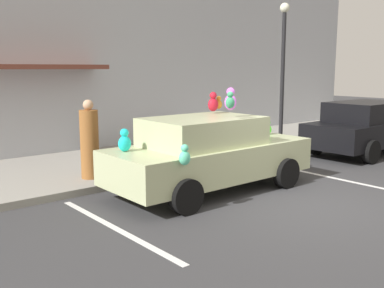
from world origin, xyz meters
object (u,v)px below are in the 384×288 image
teddy_bear_on_sidewalk (207,146)px  street_lamp_post (283,61)px  parked_sedan_behind (368,127)px  pedestrian_walking_past (90,143)px  plush_covered_car (209,153)px

teddy_bear_on_sidewalk → street_lamp_post: (2.71, -0.27, 2.24)m
parked_sedan_behind → pedestrian_walking_past: bearing=166.4°
teddy_bear_on_sidewalk → parked_sedan_behind: bearing=-23.6°
plush_covered_car → teddy_bear_on_sidewalk: 2.78m
plush_covered_car → teddy_bear_on_sidewalk: (1.82, 2.07, -0.34)m
teddy_bear_on_sidewalk → street_lamp_post: street_lamp_post is taller
plush_covered_car → parked_sedan_behind: size_ratio=0.97×
plush_covered_car → pedestrian_walking_past: (-1.65, 2.02, 0.13)m
street_lamp_post → pedestrian_walking_past: bearing=178.0°
pedestrian_walking_past → teddy_bear_on_sidewalk: bearing=0.9°
parked_sedan_behind → pedestrian_walking_past: pedestrian_walking_past is taller
teddy_bear_on_sidewalk → pedestrian_walking_past: size_ratio=0.40×
parked_sedan_behind → teddy_bear_on_sidewalk: 5.04m
plush_covered_car → street_lamp_post: bearing=21.7°
parked_sedan_behind → street_lamp_post: 3.21m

